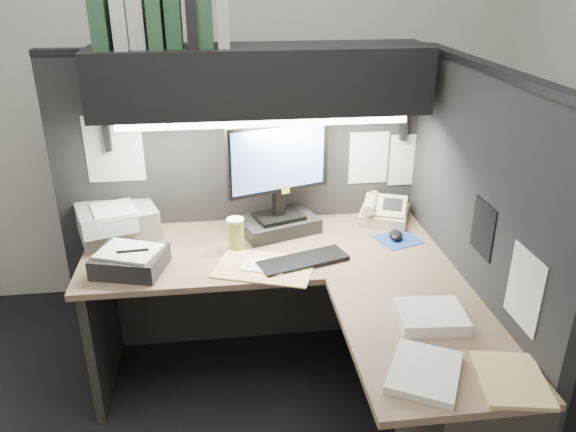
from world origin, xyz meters
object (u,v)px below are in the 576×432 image
object	(u,v)px
keyboard	(303,261)
coffee_cup	(236,235)
desk	(351,363)
overhead_shelf	(261,79)
telephone	(384,212)
printer	(118,221)
notebook_stack	(130,261)
monitor	(279,190)

from	to	relation	value
keyboard	coffee_cup	bearing A→B (deg)	130.92
keyboard	coffee_cup	xyz separation A→B (m)	(-0.30, 0.18, 0.06)
desk	overhead_shelf	xyz separation A→B (m)	(-0.30, 0.75, 1.06)
telephone	printer	distance (m)	1.38
notebook_stack	telephone	bearing A→B (deg)	16.59
keyboard	notebook_stack	bearing A→B (deg)	159.95
keyboard	coffee_cup	distance (m)	0.36
keyboard	coffee_cup	world-z (taller)	coffee_cup
keyboard	notebook_stack	world-z (taller)	notebook_stack
overhead_shelf	desk	bearing A→B (deg)	-68.21
notebook_stack	keyboard	bearing A→B (deg)	-2.33
monitor	coffee_cup	bearing A→B (deg)	-163.30
printer	notebook_stack	size ratio (longest dim) A/B	1.25
printer	monitor	bearing A→B (deg)	-23.33
keyboard	printer	size ratio (longest dim) A/B	1.13
coffee_cup	printer	size ratio (longest dim) A/B	0.40
desk	printer	world-z (taller)	printer
telephone	printer	size ratio (longest dim) A/B	0.69
keyboard	telephone	xyz separation A→B (m)	(0.50, 0.41, 0.04)
printer	notebook_stack	xyz separation A→B (m)	(0.11, -0.38, -0.03)
desk	coffee_cup	xyz separation A→B (m)	(-0.45, 0.56, 0.36)
monitor	overhead_shelf	bearing A→B (deg)	140.31
desk	notebook_stack	world-z (taller)	notebook_stack
desk	notebook_stack	size ratio (longest dim) A/B	5.78
desk	keyboard	distance (m)	0.51
telephone	printer	world-z (taller)	printer
monitor	telephone	xyz separation A→B (m)	(0.57, 0.07, -0.18)
desk	telephone	size ratio (longest dim) A/B	6.73
monitor	coffee_cup	world-z (taller)	monitor
monitor	printer	bearing A→B (deg)	156.19
telephone	printer	xyz separation A→B (m)	(-1.38, 0.00, 0.02)
coffee_cup	printer	distance (m)	0.63
coffee_cup	overhead_shelf	bearing A→B (deg)	51.75
desk	keyboard	xyz separation A→B (m)	(-0.15, 0.38, 0.30)
coffee_cup	printer	world-z (taller)	same
monitor	notebook_stack	world-z (taller)	monitor
overhead_shelf	telephone	distance (m)	0.97
keyboard	printer	world-z (taller)	printer
desk	monitor	world-z (taller)	monitor
printer	notebook_stack	distance (m)	0.40
overhead_shelf	coffee_cup	xyz separation A→B (m)	(-0.15, -0.19, -0.70)
keyboard	overhead_shelf	bearing A→B (deg)	94.16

